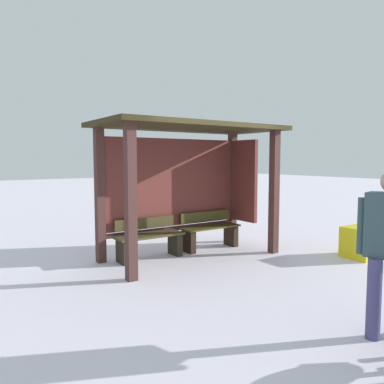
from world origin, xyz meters
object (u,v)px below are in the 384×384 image
(bench_left_inside, at_px, (149,240))
(grit_bin, at_px, (364,242))
(bus_shelter, at_px, (190,163))
(bench_center_inside, at_px, (210,232))

(bench_left_inside, distance_m, grit_bin, 3.96)
(bus_shelter, relative_size, bench_center_inside, 2.72)
(bus_shelter, distance_m, bench_center_inside, 1.51)
(bus_shelter, bearing_deg, bench_left_inside, 171.77)
(bus_shelter, distance_m, grit_bin, 3.55)
(grit_bin, bearing_deg, bus_shelter, 141.07)
(bench_center_inside, bearing_deg, bench_left_inside, -179.95)
(bench_left_inside, height_order, bench_center_inside, bench_center_inside)
(bench_center_inside, bearing_deg, grit_bin, -47.91)
(bus_shelter, relative_size, bench_left_inside, 2.72)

